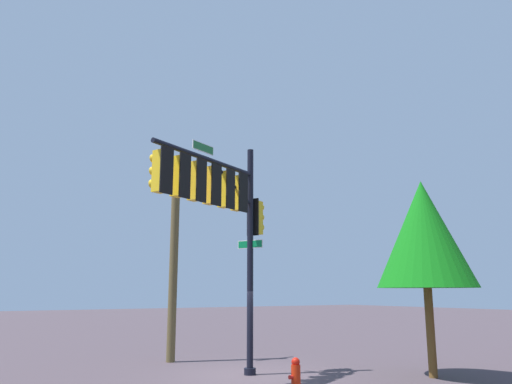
{
  "coord_description": "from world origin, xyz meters",
  "views": [
    {
      "loc": [
        8.39,
        13.55,
        2.49
      ],
      "look_at": [
        0.06,
        0.45,
        5.61
      ],
      "focal_mm": 34.86,
      "sensor_mm": 36.0,
      "label": 1
    }
  ],
  "objects_px": {
    "tree_near": "(424,234)",
    "signal_pole_assembly": "(218,202)",
    "fire_hydrant": "(296,374)",
    "utility_pole": "(174,253)"
  },
  "relations": [
    {
      "from": "fire_hydrant",
      "to": "utility_pole",
      "type": "bearing_deg",
      "value": -85.03
    },
    {
      "from": "utility_pole",
      "to": "fire_hydrant",
      "type": "xyz_separation_m",
      "value": [
        -0.59,
        6.73,
        -3.5
      ]
    },
    {
      "from": "utility_pole",
      "to": "fire_hydrant",
      "type": "height_order",
      "value": "utility_pole"
    },
    {
      "from": "fire_hydrant",
      "to": "signal_pole_assembly",
      "type": "bearing_deg",
      "value": -61.05
    },
    {
      "from": "tree_near",
      "to": "signal_pole_assembly",
      "type": "bearing_deg",
      "value": -24.52
    },
    {
      "from": "utility_pole",
      "to": "signal_pole_assembly",
      "type": "bearing_deg",
      "value": 82.66
    },
    {
      "from": "signal_pole_assembly",
      "to": "utility_pole",
      "type": "xyz_separation_m",
      "value": [
        -0.59,
        -4.6,
        -1.21
      ]
    },
    {
      "from": "signal_pole_assembly",
      "to": "utility_pole",
      "type": "bearing_deg",
      "value": -97.34
    },
    {
      "from": "utility_pole",
      "to": "fire_hydrant",
      "type": "relative_size",
      "value": 9.18
    },
    {
      "from": "signal_pole_assembly",
      "to": "fire_hydrant",
      "type": "relative_size",
      "value": 8.58
    }
  ]
}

